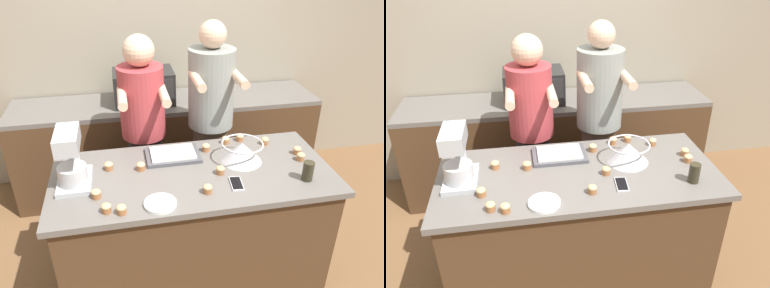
{
  "view_description": "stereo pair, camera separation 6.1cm",
  "coord_description": "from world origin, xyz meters",
  "views": [
    {
      "loc": [
        -0.4,
        -1.96,
        2.2
      ],
      "look_at": [
        0.0,
        0.04,
        1.09
      ],
      "focal_mm": 35.0,
      "sensor_mm": 36.0,
      "label": 1
    },
    {
      "loc": [
        -0.34,
        -1.97,
        2.2
      ],
      "look_at": [
        0.0,
        0.04,
        1.09
      ],
      "focal_mm": 35.0,
      "sensor_mm": 36.0,
      "label": 2
    }
  ],
  "objects": [
    {
      "name": "cupcake_3",
      "position": [
        -0.46,
        -0.33,
        0.94
      ],
      "size": [
        0.05,
        0.05,
        0.06
      ],
      "color": "#9E6038",
      "rests_on": "island_counter"
    },
    {
      "name": "cupcake_11",
      "position": [
        -0.52,
        0.13,
        0.94
      ],
      "size": [
        0.05,
        0.05,
        0.06
      ],
      "color": "#9E6038",
      "rests_on": "island_counter"
    },
    {
      "name": "island_counter",
      "position": [
        0.0,
        0.0,
        0.46
      ],
      "size": [
        1.77,
        0.81,
        0.91
      ],
      "color": "#4C331E",
      "rests_on": "ground_plane"
    },
    {
      "name": "cupcake_12",
      "position": [
        0.58,
        0.26,
        0.94
      ],
      "size": [
        0.05,
        0.05,
        0.06
      ],
      "color": "#9E6038",
      "rests_on": "island_counter"
    },
    {
      "name": "cupcake_4",
      "position": [
        0.3,
        0.33,
        0.94
      ],
      "size": [
        0.05,
        0.05,
        0.06
      ],
      "color": "#9E6038",
      "rests_on": "island_counter"
    },
    {
      "name": "mixing_bowl",
      "position": [
        0.34,
        0.07,
        0.98
      ],
      "size": [
        0.28,
        0.28,
        0.13
      ],
      "color": "#BCBCC1",
      "rests_on": "island_counter"
    },
    {
      "name": "cupcake_2",
      "position": [
        0.16,
        -0.06,
        0.94
      ],
      "size": [
        0.05,
        0.05,
        0.06
      ],
      "color": "#9E6038",
      "rests_on": "island_counter"
    },
    {
      "name": "ground_plane",
      "position": [
        0.0,
        0.0,
        0.0
      ],
      "size": [
        16.0,
        16.0,
        0.0
      ],
      "primitive_type": "plane",
      "color": "brown"
    },
    {
      "name": "microwave_oven",
      "position": [
        -0.2,
        1.24,
        1.06
      ],
      "size": [
        0.53,
        0.35,
        0.29
      ],
      "color": "black",
      "rests_on": "back_counter"
    },
    {
      "name": "cupcake_8",
      "position": [
        -0.54,
        -0.3,
        0.94
      ],
      "size": [
        0.05,
        0.05,
        0.06
      ],
      "color": "#9E6038",
      "rests_on": "island_counter"
    },
    {
      "name": "small_plate",
      "position": [
        -0.25,
        -0.29,
        0.92
      ],
      "size": [
        0.18,
        0.18,
        0.02
      ],
      "color": "white",
      "rests_on": "island_counter"
    },
    {
      "name": "baking_tray",
      "position": [
        -0.1,
        0.21,
        0.93
      ],
      "size": [
        0.36,
        0.24,
        0.04
      ],
      "color": "#4C4C51",
      "rests_on": "island_counter"
    },
    {
      "name": "cupcake_10",
      "position": [
        -0.32,
        0.09,
        0.94
      ],
      "size": [
        0.05,
        0.05,
        0.06
      ],
      "color": "#9E6038",
      "rests_on": "island_counter"
    },
    {
      "name": "cupcake_1",
      "position": [
        0.73,
        -0.0,
        0.94
      ],
      "size": [
        0.05,
        0.05,
        0.06
      ],
      "color": "#9E6038",
      "rests_on": "island_counter"
    },
    {
      "name": "stand_mixer",
      "position": [
        -0.73,
        0.02,
        1.07
      ],
      "size": [
        0.2,
        0.3,
        0.36
      ],
      "color": "#B2B7BC",
      "rests_on": "island_counter"
    },
    {
      "name": "drinking_glass",
      "position": [
        0.67,
        -0.22,
        0.97
      ],
      "size": [
        0.07,
        0.07,
        0.12
      ],
      "color": "#332D1E",
      "rests_on": "island_counter"
    },
    {
      "name": "person_right",
      "position": [
        0.27,
        0.62,
        0.91
      ],
      "size": [
        0.36,
        0.51,
        1.73
      ],
      "color": "brown",
      "rests_on": "ground_plane"
    },
    {
      "name": "cupcake_7",
      "position": [
        0.42,
        0.34,
        0.94
      ],
      "size": [
        0.05,
        0.05,
        0.06
      ],
      "color": "#9E6038",
      "rests_on": "island_counter"
    },
    {
      "name": "back_wall",
      "position": [
        0.0,
        1.59,
        1.35
      ],
      "size": [
        10.0,
        0.06,
        2.7
      ],
      "color": "gray",
      "rests_on": "ground_plane"
    },
    {
      "name": "cupcake_9",
      "position": [
        0.14,
        0.25,
        0.94
      ],
      "size": [
        0.05,
        0.05,
        0.06
      ],
      "color": "#9E6038",
      "rests_on": "island_counter"
    },
    {
      "name": "cupcake_5",
      "position": [
        -0.6,
        -0.16,
        0.94
      ],
      "size": [
        0.05,
        0.05,
        0.06
      ],
      "color": "#9E6038",
      "rests_on": "island_counter"
    },
    {
      "name": "person_left",
      "position": [
        -0.26,
        0.62,
        0.87
      ],
      "size": [
        0.35,
        0.51,
        1.65
      ],
      "color": "#232328",
      "rests_on": "ground_plane"
    },
    {
      "name": "cell_phone",
      "position": [
        0.23,
        -0.19,
        0.92
      ],
      "size": [
        0.08,
        0.15,
        0.01
      ],
      "color": "silver",
      "rests_on": "island_counter"
    },
    {
      "name": "back_counter",
      "position": [
        0.0,
        1.24,
        0.45
      ],
      "size": [
        2.8,
        0.6,
        0.91
      ],
      "color": "#4C331E",
      "rests_on": "ground_plane"
    },
    {
      "name": "cupcake_0",
      "position": [
        0.04,
        -0.23,
        0.94
      ],
      "size": [
        0.05,
        0.05,
        0.06
      ],
      "color": "#9E6038",
      "rests_on": "island_counter"
    },
    {
      "name": "cupcake_6",
      "position": [
        0.74,
        0.08,
        0.94
      ],
      "size": [
        0.05,
        0.05,
        0.06
      ],
      "color": "#9E6038",
      "rests_on": "island_counter"
    }
  ]
}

